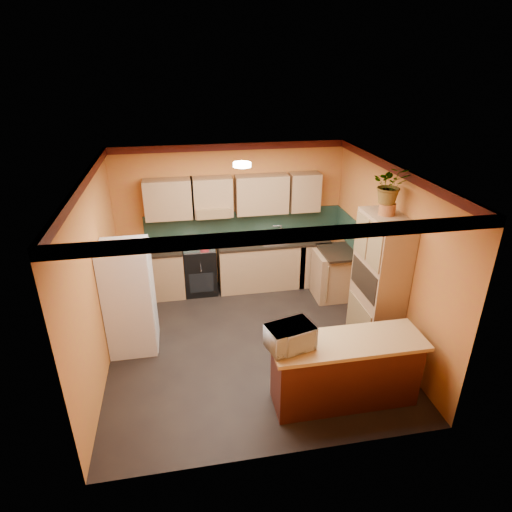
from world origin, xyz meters
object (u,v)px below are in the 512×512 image
(base_cabinets_back, at_px, (233,267))
(breakfast_bar, at_px, (345,373))
(pantry, at_px, (379,284))
(microwave, at_px, (290,337))
(stove, at_px, (200,269))
(fridge, at_px, (129,298))

(base_cabinets_back, bearing_deg, breakfast_bar, -72.86)
(pantry, bearing_deg, microwave, -146.36)
(breakfast_bar, bearing_deg, microwave, 180.00)
(breakfast_bar, height_order, microwave, microwave)
(base_cabinets_back, bearing_deg, stove, -180.00)
(stove, relative_size, fridge, 0.54)
(base_cabinets_back, height_order, stove, stove)
(stove, relative_size, breakfast_bar, 0.51)
(base_cabinets_back, bearing_deg, pantry, -48.90)
(base_cabinets_back, xyz_separation_m, microwave, (0.25, -3.21, 0.64))
(stove, distance_m, pantry, 3.34)
(fridge, xyz_separation_m, pantry, (3.60, -0.59, 0.20))
(base_cabinets_back, relative_size, fridge, 2.15)
(microwave, bearing_deg, pantry, 19.03)
(fridge, bearing_deg, base_cabinets_back, 41.68)
(fridge, bearing_deg, breakfast_bar, -31.44)
(fridge, relative_size, breakfast_bar, 0.94)
(pantry, height_order, microwave, pantry)
(breakfast_bar, bearing_deg, fridge, 148.56)
(pantry, height_order, breakfast_bar, pantry)
(stove, bearing_deg, microwave, -74.69)
(base_cabinets_back, distance_m, pantry, 2.90)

